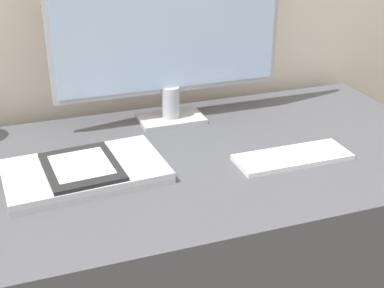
# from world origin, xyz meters

# --- Properties ---
(desk) EXTENTS (1.41, 0.68, 0.73)m
(desk) POSITION_xyz_m (0.00, 0.16, 0.37)
(desk) COLOR #4C4C51
(desk) RESTS_ON ground_plane
(monitor) EXTENTS (0.62, 0.11, 0.51)m
(monitor) POSITION_xyz_m (0.08, 0.39, 1.01)
(monitor) COLOR #B7B7BC
(monitor) RESTS_ON desk
(keyboard) EXTENTS (0.27, 0.10, 0.01)m
(keyboard) POSITION_xyz_m (0.27, 0.07, 0.74)
(keyboard) COLOR silver
(keyboard) RESTS_ON desk
(laptop) EXTENTS (0.36, 0.24, 0.03)m
(laptop) POSITION_xyz_m (-0.20, 0.15, 0.74)
(laptop) COLOR #BCBCC1
(laptop) RESTS_ON desk
(ereader) EXTENTS (0.17, 0.20, 0.01)m
(ereader) POSITION_xyz_m (-0.21, 0.14, 0.76)
(ereader) COLOR black
(ereader) RESTS_ON laptop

